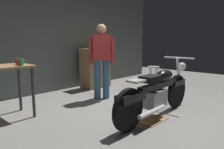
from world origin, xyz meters
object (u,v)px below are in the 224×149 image
(person_standing, at_px, (102,58))
(motorcycle, at_px, (157,92))
(shop_stool, at_px, (153,72))
(mug_red_diner, at_px, (18,62))
(wooden_dresser, at_px, (95,68))
(mug_green_speckled, at_px, (21,62))

(person_standing, bearing_deg, motorcycle, 122.77)
(shop_stool, bearing_deg, mug_red_diner, 169.65)
(person_standing, bearing_deg, mug_red_diner, 34.91)
(person_standing, distance_m, wooden_dresser, 1.30)
(wooden_dresser, bearing_deg, motorcycle, -110.44)
(shop_stool, distance_m, wooden_dresser, 1.62)
(person_standing, height_order, shop_stool, person_standing)
(wooden_dresser, relative_size, mug_green_speckled, 9.38)
(motorcycle, height_order, wooden_dresser, wooden_dresser)
(person_standing, distance_m, shop_stool, 1.62)
(motorcycle, distance_m, wooden_dresser, 2.75)
(person_standing, xyz_separation_m, shop_stool, (1.51, -0.42, -0.43))
(motorcycle, bearing_deg, mug_green_speckled, 134.66)
(motorcycle, distance_m, shop_stool, 2.07)
(wooden_dresser, bearing_deg, mug_green_speckled, -158.81)
(motorcycle, bearing_deg, mug_red_diner, 131.41)
(shop_stool, height_order, wooden_dresser, wooden_dresser)
(motorcycle, bearing_deg, person_standing, 81.57)
(shop_stool, height_order, mug_green_speckled, mug_green_speckled)
(motorcycle, relative_size, wooden_dresser, 1.99)
(shop_stool, xyz_separation_m, mug_red_diner, (-3.29, 0.60, 0.45))
(mug_red_diner, height_order, mug_green_speckled, mug_green_speckled)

